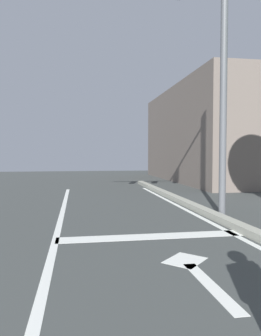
# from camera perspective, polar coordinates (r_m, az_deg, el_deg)

# --- Properties ---
(lane_line_center) EXTENTS (0.12, 20.00, 0.01)m
(lane_line_center) POSITION_cam_1_polar(r_m,az_deg,el_deg) (3.64, -15.50, -21.09)
(lane_line_center) COLOR white
(lane_line_center) RESTS_ON ground
(stop_bar) EXTENTS (3.30, 0.40, 0.01)m
(stop_bar) POSITION_cam_1_polar(r_m,az_deg,el_deg) (5.79, 3.73, -12.02)
(stop_bar) COLOR white
(stop_bar) RESTS_ON ground
(lane_arrow_stem) EXTENTS (0.16, 1.40, 0.01)m
(lane_arrow_stem) POSITION_cam_1_polar(r_m,az_deg,el_deg) (3.89, 14.01, -19.52)
(lane_arrow_stem) COLOR white
(lane_arrow_stem) RESTS_ON ground
(lane_arrow_head) EXTENTS (0.71, 0.71, 0.01)m
(lane_arrow_head) POSITION_cam_1_polar(r_m,az_deg,el_deg) (4.63, 9.65, -15.81)
(lane_arrow_head) COLOR white
(lane_arrow_head) RESTS_ON ground
(traffic_signal_mast) EXTENTS (4.58, 0.34, 5.98)m
(traffic_signal_mast) POSITION_cam_1_polar(r_m,az_deg,el_deg) (7.79, 7.12, 24.01)
(traffic_signal_mast) COLOR #55595D
(traffic_signal_mast) RESTS_ON ground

